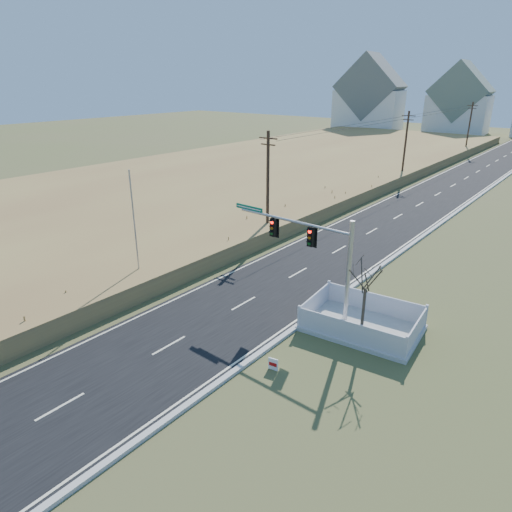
{
  "coord_description": "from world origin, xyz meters",
  "views": [
    {
      "loc": [
        16.07,
        -15.04,
        12.92
      ],
      "look_at": [
        0.95,
        4.03,
        3.4
      ],
      "focal_mm": 32.0,
      "sensor_mm": 36.0,
      "label": 1
    }
  ],
  "objects_px": {
    "flagpole": "(136,243)",
    "bare_tree": "(367,275)",
    "traffic_signal_mast": "(319,257)",
    "fence_enclosure": "(362,325)",
    "open_sign": "(273,364)"
  },
  "relations": [
    {
      "from": "fence_enclosure",
      "to": "open_sign",
      "type": "height_order",
      "value": "fence_enclosure"
    },
    {
      "from": "fence_enclosure",
      "to": "flagpole",
      "type": "bearing_deg",
      "value": -169.51
    },
    {
      "from": "traffic_signal_mast",
      "to": "open_sign",
      "type": "xyz_separation_m",
      "value": [
        0.77,
        -5.07,
        -3.67
      ]
    },
    {
      "from": "traffic_signal_mast",
      "to": "fence_enclosure",
      "type": "relative_size",
      "value": 1.25
    },
    {
      "from": "flagpole",
      "to": "bare_tree",
      "type": "distance_m",
      "value": 14.98
    },
    {
      "from": "open_sign",
      "to": "traffic_signal_mast",
      "type": "bearing_deg",
      "value": 88.71
    },
    {
      "from": "fence_enclosure",
      "to": "open_sign",
      "type": "distance_m",
      "value": 6.26
    },
    {
      "from": "fence_enclosure",
      "to": "open_sign",
      "type": "xyz_separation_m",
      "value": [
        -1.58,
        -6.06,
        0.05
      ]
    },
    {
      "from": "fence_enclosure",
      "to": "traffic_signal_mast",
      "type": "bearing_deg",
      "value": -162.71
    },
    {
      "from": "fence_enclosure",
      "to": "flagpole",
      "type": "relative_size",
      "value": 0.83
    },
    {
      "from": "flagpole",
      "to": "fence_enclosure",
      "type": "bearing_deg",
      "value": 16.11
    },
    {
      "from": "open_sign",
      "to": "bare_tree",
      "type": "distance_m",
      "value": 6.19
    },
    {
      "from": "traffic_signal_mast",
      "to": "bare_tree",
      "type": "distance_m",
      "value": 3.2
    },
    {
      "from": "traffic_signal_mast",
      "to": "bare_tree",
      "type": "height_order",
      "value": "traffic_signal_mast"
    },
    {
      "from": "flagpole",
      "to": "traffic_signal_mast",
      "type": "bearing_deg",
      "value": 14.67
    }
  ]
}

